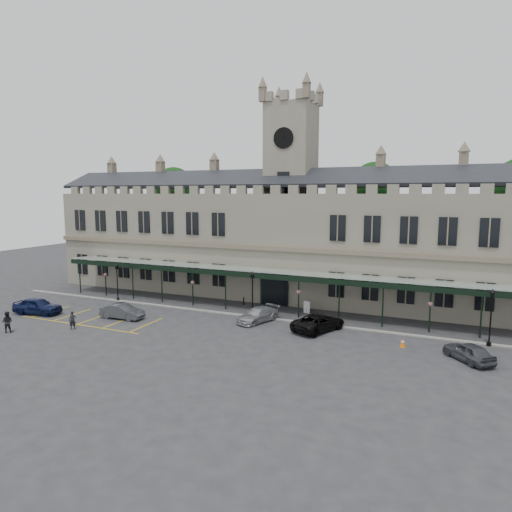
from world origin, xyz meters
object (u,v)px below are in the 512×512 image
at_px(clock_tower, 291,184).
at_px(person_a, 73,320).
at_px(lamp_post_mid, 252,291).
at_px(traffic_cone, 403,343).
at_px(station_building, 290,241).
at_px(car_right_a, 469,352).
at_px(car_van, 318,322).
at_px(car_left_a, 37,306).
at_px(car_taxi, 258,315).
at_px(person_b, 7,322).
at_px(lamp_post_right, 491,312).
at_px(sign_board, 307,307).
at_px(car_left_b, 122,311).
at_px(lamp_post_left, 117,279).

distance_m(clock_tower, person_a, 27.42).
distance_m(lamp_post_mid, traffic_cone, 14.74).
height_order(station_building, car_right_a, station_building).
height_order(lamp_post_mid, person_a, lamp_post_mid).
bearing_deg(car_van, car_left_a, 35.54).
height_order(car_taxi, person_b, person_b).
distance_m(lamp_post_right, car_left_a, 41.71).
relative_size(lamp_post_right, car_van, 0.86).
bearing_deg(sign_board, car_left_b, -132.04).
xyz_separation_m(car_left_b, car_right_a, (30.50, 1.04, -0.02)).
height_order(lamp_post_right, car_taxi, lamp_post_right).
relative_size(car_left_a, person_b, 2.60).
xyz_separation_m(clock_tower, car_van, (7.00, -12.18, -12.36)).
distance_m(car_left_b, car_right_a, 30.52).
relative_size(lamp_post_right, person_a, 2.87).
bearing_deg(car_left_b, clock_tower, -38.65).
relative_size(lamp_post_mid, traffic_cone, 6.89).
height_order(lamp_post_left, lamp_post_mid, lamp_post_mid).
relative_size(car_left_a, car_left_b, 1.12).
bearing_deg(lamp_post_mid, car_right_a, -12.07).
bearing_deg(clock_tower, sign_board, -58.39).
bearing_deg(car_left_a, lamp_post_mid, -80.90).
xyz_separation_m(lamp_post_left, person_a, (3.65, -10.23, -1.74)).
bearing_deg(car_left_a, car_left_b, -87.09).
distance_m(lamp_post_mid, person_a, 16.53).
relative_size(traffic_cone, car_left_b, 0.16).
bearing_deg(sign_board, person_a, -124.00).
height_order(lamp_post_left, car_left_b, lamp_post_left).
height_order(station_building, traffic_cone, station_building).
height_order(sign_board, car_left_b, car_left_b).
bearing_deg(lamp_post_left, traffic_cone, -6.15).
relative_size(lamp_post_mid, car_right_a, 1.15).
height_order(clock_tower, car_taxi, clock_tower).
bearing_deg(station_building, car_left_b, -125.73).
distance_m(lamp_post_right, car_van, 13.80).
relative_size(traffic_cone, car_van, 0.13).
relative_size(station_building, car_left_b, 13.76).
bearing_deg(car_left_b, lamp_post_left, 40.37).
bearing_deg(traffic_cone, station_building, 136.29).
height_order(car_left_a, car_right_a, car_left_a).
xyz_separation_m(station_building, lamp_post_right, (20.57, -10.62, -3.72)).
bearing_deg(clock_tower, traffic_cone, -43.89).
distance_m(car_left_a, car_van, 28.07).
height_order(car_taxi, car_van, car_van).
relative_size(station_building, clock_tower, 2.42).
bearing_deg(lamp_post_right, traffic_cone, -153.80).
xyz_separation_m(station_building, sign_board, (4.26, -6.84, -5.86)).
xyz_separation_m(traffic_cone, person_b, (-32.04, -9.86, 0.60)).
relative_size(lamp_post_right, sign_board, 3.74).
xyz_separation_m(lamp_post_left, traffic_cone, (31.17, -3.36, -2.21)).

